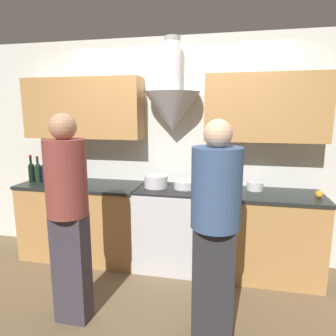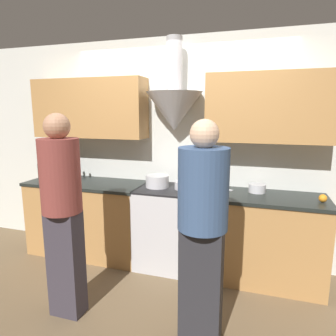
# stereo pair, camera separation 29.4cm
# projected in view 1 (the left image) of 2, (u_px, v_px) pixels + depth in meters

# --- Properties ---
(ground_plane) EXTENTS (12.00, 12.00, 0.00)m
(ground_plane) POSITION_uv_depth(u_px,v_px,m) (164.00, 278.00, 3.22)
(ground_plane) COLOR brown
(wall_back) EXTENTS (8.40, 0.62, 2.60)m
(wall_back) POSITION_uv_depth(u_px,v_px,m) (172.00, 136.00, 3.50)
(wall_back) COLOR silver
(wall_back) RESTS_ON ground_plane
(counter_left) EXTENTS (1.45, 0.62, 0.92)m
(counter_left) POSITION_uv_depth(u_px,v_px,m) (84.00, 220.00, 3.66)
(counter_left) COLOR #B27F47
(counter_left) RESTS_ON ground_plane
(counter_right) EXTENTS (1.27, 0.62, 0.92)m
(counter_right) POSITION_uv_depth(u_px,v_px,m) (259.00, 234.00, 3.23)
(counter_right) COLOR #B27F47
(counter_right) RESTS_ON ground_plane
(stove_range) EXTENTS (0.73, 0.60, 0.92)m
(stove_range) POSITION_uv_depth(u_px,v_px,m) (170.00, 227.00, 3.43)
(stove_range) COLOR silver
(stove_range) RESTS_ON ground_plane
(wine_bottle_0) EXTENTS (0.07, 0.07, 0.33)m
(wine_bottle_0) POSITION_uv_depth(u_px,v_px,m) (32.00, 171.00, 3.64)
(wine_bottle_0) COLOR black
(wine_bottle_0) RESTS_ON counter_left
(wine_bottle_1) EXTENTS (0.08, 0.08, 0.32)m
(wine_bottle_1) POSITION_uv_depth(u_px,v_px,m) (38.00, 172.00, 3.62)
(wine_bottle_1) COLOR black
(wine_bottle_1) RESTS_ON counter_left
(wine_bottle_2) EXTENTS (0.07, 0.07, 0.31)m
(wine_bottle_2) POSITION_uv_depth(u_px,v_px,m) (44.00, 172.00, 3.61)
(wine_bottle_2) COLOR black
(wine_bottle_2) RESTS_ON counter_left
(wine_bottle_3) EXTENTS (0.07, 0.07, 0.30)m
(wine_bottle_3) POSITION_uv_depth(u_px,v_px,m) (52.00, 173.00, 3.60)
(wine_bottle_3) COLOR black
(wine_bottle_3) RESTS_ON counter_left
(wine_bottle_4) EXTENTS (0.08, 0.08, 0.34)m
(wine_bottle_4) POSITION_uv_depth(u_px,v_px,m) (60.00, 172.00, 3.59)
(wine_bottle_4) COLOR black
(wine_bottle_4) RESTS_ON counter_left
(wine_bottle_5) EXTENTS (0.07, 0.07, 0.33)m
(wine_bottle_5) POSITION_uv_depth(u_px,v_px,m) (66.00, 173.00, 3.56)
(wine_bottle_5) COLOR black
(wine_bottle_5) RESTS_ON counter_left
(stock_pot) EXTENTS (0.26, 0.26, 0.14)m
(stock_pot) POSITION_uv_depth(u_px,v_px,m) (156.00, 181.00, 3.39)
(stock_pot) COLOR silver
(stock_pot) RESTS_ON stove_range
(mixing_bowl) EXTENTS (0.25, 0.25, 0.09)m
(mixing_bowl) POSITION_uv_depth(u_px,v_px,m) (185.00, 185.00, 3.34)
(mixing_bowl) COLOR silver
(mixing_bowl) RESTS_ON stove_range
(orange_fruit) EXTENTS (0.08, 0.08, 0.08)m
(orange_fruit) POSITION_uv_depth(u_px,v_px,m) (319.00, 194.00, 2.97)
(orange_fruit) COLOR orange
(orange_fruit) RESTS_ON counter_right
(saucepan) EXTENTS (0.18, 0.18, 0.09)m
(saucepan) POSITION_uv_depth(u_px,v_px,m) (255.00, 186.00, 3.27)
(saucepan) COLOR silver
(saucepan) RESTS_ON counter_right
(chefs_knife) EXTENTS (0.20, 0.14, 0.01)m
(chefs_knife) POSITION_uv_depth(u_px,v_px,m) (223.00, 187.00, 3.37)
(chefs_knife) COLOR silver
(chefs_knife) RESTS_ON counter_right
(person_foreground_left) EXTENTS (0.33, 0.33, 1.75)m
(person_foreground_left) POSITION_uv_depth(u_px,v_px,m) (68.00, 210.00, 2.42)
(person_foreground_left) COLOR #38333D
(person_foreground_left) RESTS_ON ground_plane
(person_foreground_right) EXTENTS (0.37, 0.37, 1.71)m
(person_foreground_right) POSITION_uv_depth(u_px,v_px,m) (215.00, 224.00, 2.22)
(person_foreground_right) COLOR #28282D
(person_foreground_right) RESTS_ON ground_plane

